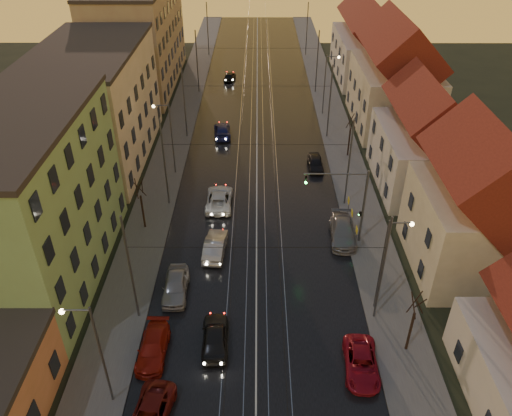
{
  "coord_description": "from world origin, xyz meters",
  "views": [
    {
      "loc": [
        0.06,
        -16.83,
        27.03
      ],
      "look_at": [
        -0.06,
        20.01,
        2.22
      ],
      "focal_mm": 35.0,
      "sensor_mm": 36.0,
      "label": 1
    }
  ],
  "objects_px": {
    "driving_car_3": "(222,130)",
    "driving_car_4": "(230,76)",
    "traffic_light_mast": "(353,198)",
    "parked_left_1": "(150,415)",
    "street_lamp_2": "(168,132)",
    "parked_left_2": "(153,347)",
    "parked_left_3": "(176,286)",
    "driving_car_2": "(219,199)",
    "parked_right_1": "(343,232)",
    "street_lamp_0": "(94,347)",
    "parked_right_2": "(315,163)",
    "street_lamp_3": "(327,79)",
    "driving_car_1": "(215,246)",
    "street_lamp_1": "(387,257)",
    "parked_right_0": "(361,363)",
    "driving_car_0": "(215,337)"
  },
  "relations": [
    {
      "from": "driving_car_3",
      "to": "parked_left_2",
      "type": "bearing_deg",
      "value": 80.23
    },
    {
      "from": "parked_left_2",
      "to": "parked_right_1",
      "type": "distance_m",
      "value": 19.39
    },
    {
      "from": "street_lamp_2",
      "to": "parked_left_1",
      "type": "relative_size",
      "value": 1.74
    },
    {
      "from": "parked_left_1",
      "to": "parked_right_2",
      "type": "xyz_separation_m",
      "value": [
        12.6,
        30.52,
        0.04
      ]
    },
    {
      "from": "street_lamp_3",
      "to": "parked_left_2",
      "type": "height_order",
      "value": "street_lamp_3"
    },
    {
      "from": "driving_car_3",
      "to": "parked_left_2",
      "type": "height_order",
      "value": "driving_car_3"
    },
    {
      "from": "parked_right_0",
      "to": "traffic_light_mast",
      "type": "bearing_deg",
      "value": 89.14
    },
    {
      "from": "parked_right_0",
      "to": "parked_right_1",
      "type": "xyz_separation_m",
      "value": [
        0.77,
        14.08,
        0.12
      ]
    },
    {
      "from": "driving_car_2",
      "to": "driving_car_1",
      "type": "bearing_deg",
      "value": 91.59
    },
    {
      "from": "street_lamp_2",
      "to": "driving_car_3",
      "type": "height_order",
      "value": "street_lamp_2"
    },
    {
      "from": "driving_car_1",
      "to": "parked_right_0",
      "type": "relative_size",
      "value": 1.02
    },
    {
      "from": "driving_car_2",
      "to": "parked_left_1",
      "type": "bearing_deg",
      "value": 84.15
    },
    {
      "from": "traffic_light_mast",
      "to": "parked_left_1",
      "type": "xyz_separation_m",
      "value": [
        -14.19,
        -17.38,
        -3.96
      ]
    },
    {
      "from": "street_lamp_1",
      "to": "parked_right_2",
      "type": "relative_size",
      "value": 2.0
    },
    {
      "from": "driving_car_3",
      "to": "parked_right_1",
      "type": "relative_size",
      "value": 0.92
    },
    {
      "from": "traffic_light_mast",
      "to": "parked_right_0",
      "type": "relative_size",
      "value": 1.56
    },
    {
      "from": "driving_car_3",
      "to": "parked_left_3",
      "type": "xyz_separation_m",
      "value": [
        -1.91,
        -27.86,
        0.08
      ]
    },
    {
      "from": "driving_car_2",
      "to": "parked_left_3",
      "type": "height_order",
      "value": "parked_left_3"
    },
    {
      "from": "parked_right_1",
      "to": "street_lamp_1",
      "type": "bearing_deg",
      "value": -76.56
    },
    {
      "from": "street_lamp_2",
      "to": "driving_car_1",
      "type": "distance_m",
      "value": 15.24
    },
    {
      "from": "driving_car_3",
      "to": "parked_right_1",
      "type": "xyz_separation_m",
      "value": [
        11.89,
        -20.9,
        0.06
      ]
    },
    {
      "from": "traffic_light_mast",
      "to": "driving_car_2",
      "type": "height_order",
      "value": "traffic_light_mast"
    },
    {
      "from": "driving_car_2",
      "to": "parked_right_1",
      "type": "xyz_separation_m",
      "value": [
        11.25,
        -5.38,
        0.02
      ]
    },
    {
      "from": "parked_left_2",
      "to": "driving_car_1",
      "type": "bearing_deg",
      "value": 73.74
    },
    {
      "from": "parked_right_1",
      "to": "parked_right_2",
      "type": "distance_m",
      "value": 12.75
    },
    {
      "from": "driving_car_2",
      "to": "driving_car_3",
      "type": "xyz_separation_m",
      "value": [
        -0.63,
        15.52,
        -0.04
      ]
    },
    {
      "from": "parked_right_0",
      "to": "driving_car_4",
      "type": "bearing_deg",
      "value": 105.49
    },
    {
      "from": "street_lamp_3",
      "to": "parked_right_1",
      "type": "distance_m",
      "value": 27.89
    },
    {
      "from": "parked_left_2",
      "to": "parked_left_3",
      "type": "distance_m",
      "value": 5.95
    },
    {
      "from": "driving_car_4",
      "to": "traffic_light_mast",
      "type": "bearing_deg",
      "value": 113.58
    },
    {
      "from": "driving_car_0",
      "to": "driving_car_4",
      "type": "xyz_separation_m",
      "value": [
        -1.5,
        52.77,
        -0.13
      ]
    },
    {
      "from": "street_lamp_2",
      "to": "driving_car_4",
      "type": "bearing_deg",
      "value": 80.67
    },
    {
      "from": "street_lamp_0",
      "to": "driving_car_3",
      "type": "relative_size",
      "value": 1.66
    },
    {
      "from": "street_lamp_0",
      "to": "parked_left_3",
      "type": "bearing_deg",
      "value": 72.98
    },
    {
      "from": "street_lamp_0",
      "to": "driving_car_3",
      "type": "distance_m",
      "value": 37.89
    },
    {
      "from": "street_lamp_3",
      "to": "driving_car_2",
      "type": "height_order",
      "value": "street_lamp_3"
    },
    {
      "from": "street_lamp_3",
      "to": "parked_left_1",
      "type": "distance_m",
      "value": 48.08
    },
    {
      "from": "driving_car_2",
      "to": "parked_right_1",
      "type": "relative_size",
      "value": 1.01
    },
    {
      "from": "street_lamp_2",
      "to": "parked_right_2",
      "type": "distance_m",
      "value": 16.1
    },
    {
      "from": "street_lamp_0",
      "to": "street_lamp_3",
      "type": "height_order",
      "value": "same"
    },
    {
      "from": "street_lamp_0",
      "to": "parked_left_2",
      "type": "bearing_deg",
      "value": 58.51
    },
    {
      "from": "driving_car_3",
      "to": "driving_car_4",
      "type": "relative_size",
      "value": 1.3
    },
    {
      "from": "street_lamp_0",
      "to": "parked_right_2",
      "type": "xyz_separation_m",
      "value": [
        15.5,
        29.15,
        -4.2
      ]
    },
    {
      "from": "driving_car_4",
      "to": "parked_left_3",
      "type": "height_order",
      "value": "parked_left_3"
    },
    {
      "from": "driving_car_1",
      "to": "parked_right_2",
      "type": "xyz_separation_m",
      "value": [
        9.9,
        14.71,
        -0.1
      ]
    },
    {
      "from": "street_lamp_1",
      "to": "parked_left_2",
      "type": "bearing_deg",
      "value": -164.59
    },
    {
      "from": "driving_car_1",
      "to": "parked_right_1",
      "type": "relative_size",
      "value": 0.9
    },
    {
      "from": "driving_car_1",
      "to": "driving_car_3",
      "type": "xyz_separation_m",
      "value": [
        -0.79,
        22.91,
        -0.08
      ]
    },
    {
      "from": "driving_car_0",
      "to": "parked_right_1",
      "type": "bearing_deg",
      "value": -133.42
    },
    {
      "from": "driving_car_1",
      "to": "driving_car_4",
      "type": "height_order",
      "value": "driving_car_1"
    }
  ]
}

